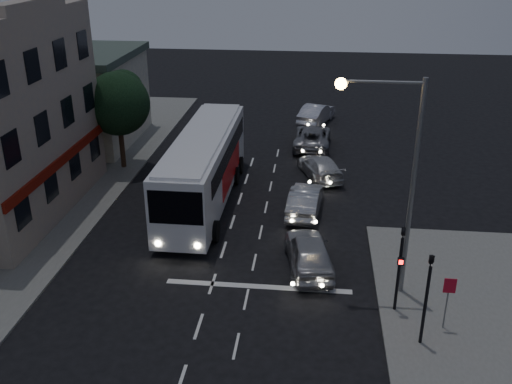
# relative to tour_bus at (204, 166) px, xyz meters

# --- Properties ---
(ground) EXTENTS (120.00, 120.00, 0.00)m
(ground) POSITION_rel_tour_bus_xyz_m (1.93, -10.38, -2.17)
(ground) COLOR black
(road_markings) EXTENTS (8.00, 30.55, 0.01)m
(road_markings) POSITION_rel_tour_bus_xyz_m (3.21, -7.07, -2.17)
(road_markings) COLOR silver
(road_markings) RESTS_ON ground
(tour_bus) EXTENTS (3.11, 13.14, 4.02)m
(tour_bus) POSITION_rel_tour_bus_xyz_m (0.00, 0.00, 0.00)
(tour_bus) COLOR white
(tour_bus) RESTS_ON ground
(car_suv) EXTENTS (2.65, 4.94, 1.60)m
(car_suv) POSITION_rel_tour_bus_xyz_m (6.02, -6.58, -1.37)
(car_suv) COLOR #B8B8BA
(car_suv) RESTS_ON ground
(car_sedan_a) EXTENTS (2.00, 4.67, 1.50)m
(car_sedan_a) POSITION_rel_tour_bus_xyz_m (5.69, -0.85, -1.42)
(car_sedan_a) COLOR silver
(car_sedan_a) RESTS_ON ground
(car_sedan_b) EXTENTS (3.32, 5.01, 1.35)m
(car_sedan_b) POSITION_rel_tour_bus_xyz_m (6.47, 4.48, -1.50)
(car_sedan_b) COLOR silver
(car_sedan_b) RESTS_ON ground
(car_sedan_c) EXTENTS (2.70, 5.54, 1.52)m
(car_sedan_c) POSITION_rel_tour_bus_xyz_m (5.89, 10.14, -1.42)
(car_sedan_c) COLOR gray
(car_sedan_c) RESTS_ON ground
(car_extra) EXTENTS (3.14, 5.16, 1.61)m
(car_extra) POSITION_rel_tour_bus_xyz_m (6.10, 16.12, -1.37)
(car_extra) COLOR silver
(car_extra) RESTS_ON ground
(traffic_signal_main) EXTENTS (0.25, 0.35, 4.10)m
(traffic_signal_main) POSITION_rel_tour_bus_xyz_m (9.53, -9.60, 0.25)
(traffic_signal_main) COLOR black
(traffic_signal_main) RESTS_ON sidewalk_near
(traffic_signal_side) EXTENTS (0.18, 0.15, 4.10)m
(traffic_signal_side) POSITION_rel_tour_bus_xyz_m (10.23, -11.58, 0.25)
(traffic_signal_side) COLOR black
(traffic_signal_side) RESTS_ON sidewalk_near
(regulatory_sign) EXTENTS (0.45, 0.12, 2.20)m
(regulatory_sign) POSITION_rel_tour_bus_xyz_m (11.23, -10.62, -0.58)
(regulatory_sign) COLOR slate
(regulatory_sign) RESTS_ON sidewalk_near
(streetlight) EXTENTS (3.32, 0.44, 9.00)m
(streetlight) POSITION_rel_tour_bus_xyz_m (9.27, -8.18, 3.56)
(streetlight) COLOR slate
(streetlight) RESTS_ON sidewalk_near
(low_building_north) EXTENTS (9.40, 9.40, 6.50)m
(low_building_north) POSITION_rel_tour_bus_xyz_m (-11.57, 9.62, 1.22)
(low_building_north) COLOR #A6A397
(low_building_north) RESTS_ON sidewalk_far
(street_tree) EXTENTS (4.00, 4.00, 6.20)m
(street_tree) POSITION_rel_tour_bus_xyz_m (-6.28, 4.64, 2.32)
(street_tree) COLOR black
(street_tree) RESTS_ON sidewalk_far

